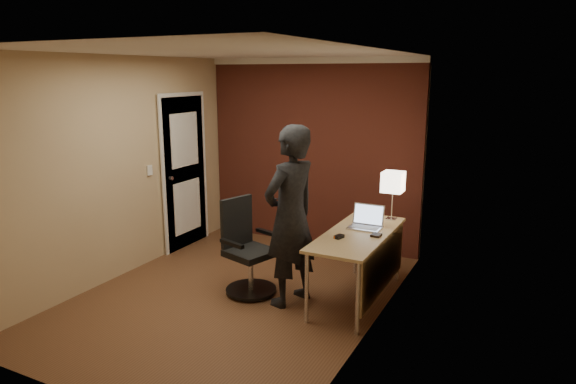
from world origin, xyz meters
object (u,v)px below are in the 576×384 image
Objects in this scene: desk_lamp at (393,183)px; person at (290,216)px; desk at (364,246)px; wallet at (376,235)px; mouse at (339,237)px; office_chair at (247,253)px; laptop at (367,221)px.

person is (-0.76, -0.97, -0.23)m from desk_lamp.
desk is 0.19m from wallet.
desk_lamp is at bearing 92.46° from wallet.
office_chair is (-1.01, -0.08, -0.30)m from mouse.
office_chair is (-1.19, -0.33, -0.16)m from desk.
laptop reaches higher than desk.
laptop reaches higher than wallet.
mouse is 0.52m from person.
desk_lamp is (0.10, 0.62, 0.55)m from desk.
laptop is 3.32× the size of mouse.
person is at bearing -2.01° from office_chair.
person is at bearing -153.42° from mouse.
office_chair is at bearing -167.14° from wallet.
laptop reaches higher than mouse.
office_chair reaches higher than desk.
person is at bearing -152.38° from desk.
desk is 2.80× the size of desk_lamp.
wallet is (0.31, 0.22, -0.01)m from mouse.
mouse is 0.91× the size of wallet.
wallet is at bearing 129.11° from person.
desk is at bearing -98.97° from desk_lamp.
laptop is at bearing 126.05° from wallet.
mouse is 0.38m from wallet.
person reaches higher than desk_lamp.
wallet reaches higher than desk.
mouse is (-0.28, -0.87, -0.40)m from desk_lamp.
person is at bearing -136.84° from laptop.
mouse is (-0.18, -0.25, 0.14)m from desk.
person is (0.53, -0.02, 0.47)m from office_chair.
laptop is (-0.15, -0.40, -0.35)m from desk_lamp.
desk_lamp is at bearing 68.86° from laptop.
office_chair is (-1.29, -0.95, -0.71)m from desk_lamp.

